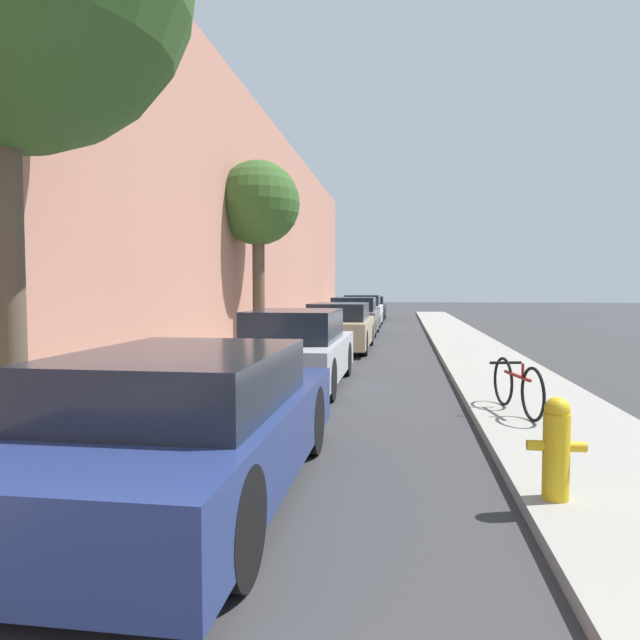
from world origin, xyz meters
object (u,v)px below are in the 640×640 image
parked_car_champagne (340,327)px  parked_car_black (370,308)px  street_tree_far (258,205)px  fire_hydrant (556,447)px  parked_car_silver (296,350)px  parked_car_grey (354,317)px  parked_car_navy (190,425)px  parked_car_white (363,311)px  bicycle (517,387)px

parked_car_champagne → parked_car_black: 16.70m
parked_car_black → street_tree_far: street_tree_far is taller
parked_car_black → fire_hydrant: size_ratio=5.27×
parked_car_silver → parked_car_champagne: (0.11, 6.18, -0.01)m
parked_car_champagne → parked_car_black: parked_car_champagne is taller
parked_car_champagne → parked_car_grey: (-0.06, 5.59, 0.03)m
parked_car_navy → parked_car_black: (-0.12, 28.39, 0.02)m
parked_car_navy → street_tree_far: (-2.45, 11.84, 3.56)m
parked_car_silver → street_tree_far: (-2.31, 6.33, 3.52)m
parked_car_navy → parked_car_grey: bearing=90.3°
street_tree_far → parked_car_champagne: bearing=-3.6°
parked_car_champagne → parked_car_grey: parked_car_grey is taller
parked_car_silver → parked_car_grey: parked_car_grey is taller
parked_car_navy → street_tree_far: size_ratio=0.82×
parked_car_champagne → fire_hydrant: (2.96, -11.62, -0.12)m
parked_car_champagne → parked_car_white: (-0.10, 10.77, 0.04)m
parked_car_navy → parked_car_black: parked_car_black is taller
parked_car_silver → parked_car_champagne: 6.18m
street_tree_far → parked_car_silver: bearing=-69.9°
parked_car_navy → fire_hydrant: (2.94, 0.07, -0.09)m
parked_car_champagne → fire_hydrant: bearing=-75.7°
parked_car_champagne → fire_hydrant: parked_car_champagne is taller
parked_car_silver → fire_hydrant: (3.07, -5.44, -0.12)m
parked_car_navy → fire_hydrant: size_ratio=5.50×
parked_car_navy → bicycle: 4.58m
parked_car_white → parked_car_black: size_ratio=0.96×
parked_car_white → parked_car_black: 5.93m
parked_car_white → street_tree_far: (-2.32, -10.62, 3.49)m
street_tree_far → parked_car_black: bearing=82.0°
parked_car_white → fire_hydrant: bearing=-82.2°
street_tree_far → bicycle: bearing=-56.5°
parked_car_silver → fire_hydrant: bearing=-60.6°
bicycle → parked_car_silver: bearing=134.9°
parked_car_white → parked_car_black: parked_car_white is taller
parked_car_navy → parked_car_champagne: parked_car_champagne is taller
parked_car_grey → bicycle: parked_car_grey is taller
street_tree_far → fire_hydrant: (5.38, -11.77, -3.65)m
parked_car_navy → fire_hydrant: parked_car_navy is taller
parked_car_silver → fire_hydrant: parked_car_silver is taller
street_tree_far → bicycle: (5.69, -8.61, -3.71)m
parked_car_champagne → parked_car_grey: bearing=90.6°
parked_car_silver → parked_car_champagne: bearing=89.0°
parked_car_silver → parked_car_black: bearing=90.0°
parked_car_silver → parked_car_black: size_ratio=1.01×
parked_car_grey → fire_hydrant: bearing=-80.0°
parked_car_white → street_tree_far: size_ratio=0.76×
parked_car_navy → parked_car_champagne: bearing=90.1°
parked_car_silver → street_tree_far: 7.61m
parked_car_navy → parked_car_silver: size_ratio=1.04×
parked_car_navy → parked_car_champagne: size_ratio=0.95×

